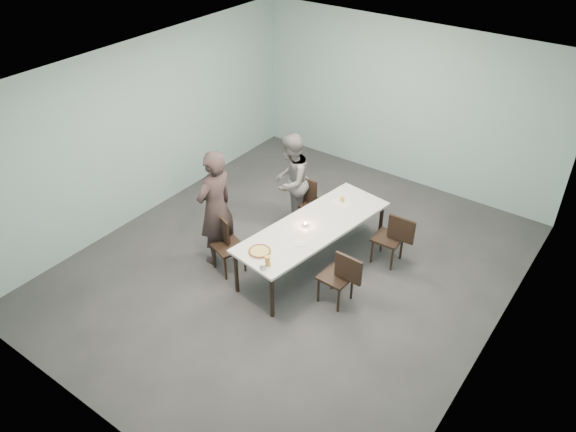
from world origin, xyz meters
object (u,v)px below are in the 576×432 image
Objects in this scene: diner_near at (215,208)px; chair_far_right at (393,236)px; table at (313,228)px; chair_near_right at (341,275)px; side_plate at (300,243)px; tealight at (305,224)px; water_tumbler at (263,266)px; amber_tumbler at (342,199)px; chair_far_left at (311,200)px; beer_glass at (268,261)px; diner_far at (291,181)px; pizza at (260,251)px; chair_near_left at (226,240)px.

chair_far_right is at bearing 125.86° from diner_near.
chair_near_right is (0.78, -0.48, -0.19)m from table.
tealight reaches higher than side_plate.
water_tumbler reaches higher than amber_tumbler.
beer_glass is (0.67, -2.04, 0.32)m from chair_far_left.
chair_far_right reaches higher than table.
pizza is at bearing 8.25° from diner_far.
tealight is at bearing -22.00° from chair_near_right.
side_plate reaches higher than table.
pizza is at bearing 5.95° from chair_near_left.
tealight is (-0.09, -0.08, 0.08)m from table.
beer_glass is (0.03, -1.15, 0.13)m from table.
table is 1.49m from diner_near.
chair_far_right is (0.95, 0.77, -0.19)m from table.
chair_far_left is 0.53× the size of diner_far.
diner_far is at bearing -176.46° from amber_tumbler.
chair_far_left is at bearing 108.09° from beer_glass.
chair_near_right is at bearing 45.06° from water_tumbler.
chair_near_left is at bearing -142.48° from tealight.
water_tumbler reaches higher than table.
water_tumbler is at bearing -84.62° from tealight.
diner_near is 23.50× the size of amber_tumbler.
diner_near is at bearing -112.79° from chair_far_left.
chair_near_left is 0.52m from diner_near.
amber_tumbler is at bearing -56.18° from chair_near_right.
amber_tumbler is (-0.00, 0.81, 0.10)m from table.
beer_glass reaches higher than amber_tumbler.
tealight is 0.70× the size of amber_tumbler.
chair_far_right is at bearing -5.18° from chair_far_left.
chair_far_left is 0.71m from amber_tumbler.
chair_near_left is 2.56× the size of pizza.
diner_far is (-0.95, 0.75, 0.13)m from table.
diner_far reaches higher than chair_far_right.
tealight is at bearing 120.14° from diner_near.
water_tumbler is at bearing 47.49° from chair_near_right.
chair_far_right is at bearing 57.06° from chair_near_left.
chair_far_right is at bearing 65.15° from water_tumbler.
diner_near is 1.14× the size of diner_far.
diner_far is at bearing 130.43° from side_plate.
chair_far_left is 2.56× the size of pizza.
pizza is 4.25× the size of amber_tumbler.
amber_tumbler is (0.95, 0.06, -0.04)m from diner_far.
diner_near is 1.50m from diner_far.
beer_glass is at bearing 85.77° from water_tumbler.
chair_near_right is 1.06m from beer_glass.
chair_far_right is 2.15m from beer_glass.
chair_near_left is at bearing 71.36° from diner_near.
side_plate is at bearing 34.47° from chair_near_left.
diner_far is 29.53× the size of tealight.
chair_far_left is at bearing 100.83° from diner_far.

